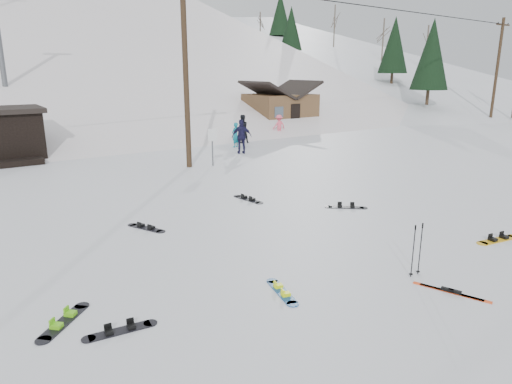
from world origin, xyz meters
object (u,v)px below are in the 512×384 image
utility_pole (186,69)px  cabin (280,109)px  hero_skis (451,292)px  hero_snowboard (282,291)px

utility_pole → cabin: (13.00, 10.00, -3.20)m
utility_pole → cabin: size_ratio=1.67×
utility_pole → hero_skis: (-1.03, -15.05, -4.66)m
cabin → hero_skis: size_ratio=3.47×
utility_pole → cabin: utility_pole is taller
hero_skis → utility_pole: bearing=65.4°
cabin → hero_skis: 28.75m
cabin → hero_snowboard: 28.68m
cabin → hero_snowboard: size_ratio=4.02×
cabin → hero_skis: (-14.03, -25.05, -1.46)m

